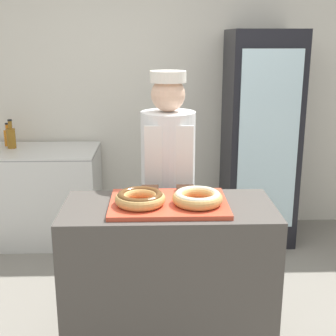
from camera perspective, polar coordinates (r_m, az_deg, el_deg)
name	(u,v)px	position (r m, az deg, el deg)	size (l,w,h in m)	color
wall_back	(162,88)	(4.49, -0.79, 9.77)	(8.00, 0.06, 2.70)	silver
display_counter	(169,286)	(2.69, 0.07, -14.13)	(1.13, 0.54, 0.95)	#4C4742
serving_tray	(169,204)	(2.48, 0.07, -4.36)	(0.62, 0.44, 0.02)	#D84C33
donut_chocolate_glaze	(140,198)	(2.43, -3.42, -3.65)	(0.26, 0.26, 0.07)	tan
donut_light_glaze	(197,197)	(2.44, 3.62, -3.58)	(0.26, 0.26, 0.07)	tan
brownie_back_left	(150,190)	(2.61, -2.21, -2.71)	(0.10, 0.10, 0.03)	black
brownie_back_right	(185,190)	(2.62, 2.15, -2.66)	(0.10, 0.10, 0.03)	black
baker_person	(168,190)	(3.02, 0.01, -2.73)	(0.34, 0.34, 1.61)	#4C4C51
beverage_fridge	(259,138)	(4.26, 11.09, 3.56)	(0.60, 0.66, 1.88)	black
chest_freezer	(41,195)	(4.42, -15.23, -3.14)	(1.04, 0.67, 0.85)	silver
bottle_orange	(8,137)	(4.54, -18.93, 3.61)	(0.07, 0.07, 0.21)	orange
bottle_amber_b	(11,137)	(4.42, -18.58, 3.59)	(0.08, 0.08, 0.26)	#99661E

